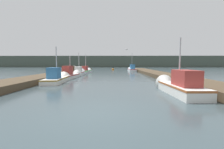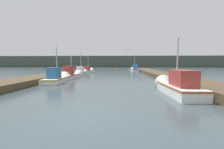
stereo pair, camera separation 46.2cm
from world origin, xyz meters
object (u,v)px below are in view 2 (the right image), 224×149
Objects in this scene: seagull_lead at (128,50)px; fishing_boat_0 at (176,86)px; fishing_boat_2 at (72,74)px; fishing_boat_3 at (81,72)px; fishing_boat_1 at (58,78)px; channel_buoy at (116,69)px; mooring_piling_1 at (76,70)px; mooring_piling_0 at (136,68)px; fishing_boat_4 at (88,71)px; fishing_boat_5 at (135,69)px.

fishing_boat_0 is at bearing -41.49° from seagull_lead.
fishing_boat_3 is at bearing 94.61° from fishing_boat_2.
fishing_boat_0 is at bearing -33.21° from fishing_boat_1.
channel_buoy is (5.02, 16.10, -0.24)m from fishing_boat_3.
fishing_boat_3 is 1.03m from mooring_piling_1.
fishing_boat_1 is 9.87× the size of seagull_lead.
channel_buoy is at bearing 80.04° from fishing_boat_2.
seagull_lead is at bearing -100.22° from mooring_piling_0.
channel_buoy is (4.90, 11.37, -0.24)m from fishing_boat_4.
mooring_piling_0 is at bearing 49.60° from fishing_boat_3.
seagull_lead reaches higher than fishing_boat_3.
fishing_boat_1 is 3.60× the size of mooring_piling_1.
fishing_boat_1 is 1.00× the size of fishing_boat_3.
seagull_lead is (-2.22, -12.39, 3.15)m from fishing_boat_5.
mooring_piling_1 is at bearing 91.72° from fishing_boat_1.
seagull_lead reaches higher than fishing_boat_4.
fishing_boat_0 is 0.95× the size of fishing_boat_2.
fishing_boat_2 is (0.03, 4.15, 0.02)m from fishing_boat_1.
mooring_piling_1 is (-0.91, 0.39, 0.30)m from fishing_boat_3.
fishing_boat_1 is 0.93× the size of fishing_boat_4.
seagull_lead is at bearing -83.76° from channel_buoy.
fishing_boat_1 is at bearing -87.32° from fishing_boat_2.
fishing_boat_0 is 16.84m from fishing_boat_3.
fishing_boat_2 is 5.40m from mooring_piling_1.
fishing_boat_0 is 0.97× the size of fishing_boat_5.
mooring_piling_0 is (9.94, 19.32, 0.21)m from fishing_boat_2.
fishing_boat_1 is 10.17m from seagull_lead.
mooring_piling_0 is at bearing 46.20° from fishing_boat_4.
fishing_boat_3 is 16.87m from channel_buoy.
fishing_boat_5 reaches higher than mooring_piling_1.
fishing_boat_2 is 21.73m from mooring_piling_0.
fishing_boat_1 is at bearing -116.81° from fishing_boat_5.
fishing_boat_1 is at bearing -83.96° from mooring_piling_1.
fishing_boat_4 is (-9.11, 18.81, -0.05)m from fishing_boat_0.
fishing_boat_3 is 13.64m from fishing_boat_5.
fishing_boat_2 is 3.58× the size of mooring_piling_1.
fishing_boat_0 is at bearing -91.69° from mooring_piling_0.
mooring_piling_0 is at bearing 117.72° from seagull_lead.
fishing_boat_4 reaches higher than fishing_boat_1.
seagull_lead is at bearing -101.31° from fishing_boat_5.
fishing_boat_5 is at bearing 32.02° from fishing_boat_4.
seagull_lead is at bearing 99.04° from fishing_boat_0.
mooring_piling_0 is 17.32m from seagull_lead.
mooring_piling_1 is (-10.17, -9.63, 0.22)m from fishing_boat_5.
fishing_boat_4 is 13.89m from mooring_piling_0.
mooring_piling_1 is at bearing -101.36° from fishing_boat_4.
fishing_boat_1 reaches higher than mooring_piling_1.
fishing_boat_2 is 0.99× the size of fishing_boat_3.
fishing_boat_1 is 4.11× the size of mooring_piling_0.
fishing_boat_0 is 4.41× the size of channel_buoy.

